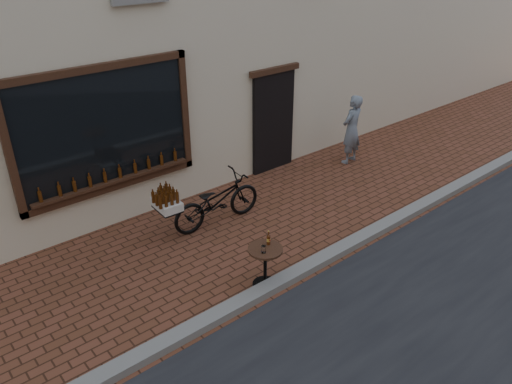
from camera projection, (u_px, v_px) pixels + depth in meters
ground at (325, 271)px, 8.01m from camera, size 90.00×90.00×0.00m
kerb at (316, 262)px, 8.12m from camera, size 90.00×0.25×0.12m
cargo_bicycle at (215, 201)px, 9.07m from camera, size 2.15×0.70×1.01m
bistro_table at (265, 259)px, 7.48m from camera, size 0.53×0.53×0.91m
pedestrian at (352, 129)px, 11.37m from camera, size 0.63×0.47×1.60m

